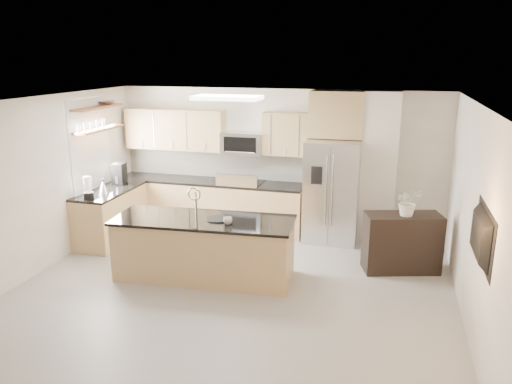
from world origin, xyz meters
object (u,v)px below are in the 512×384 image
(range, at_px, (241,206))
(credenza, at_px, (402,243))
(television, at_px, (476,236))
(coffee_maker, at_px, (119,174))
(island, at_px, (204,248))
(blender, at_px, (88,189))
(flower_vase, at_px, (409,195))
(microwave, at_px, (243,143))
(bowl, at_px, (107,102))
(platter, at_px, (218,219))
(refrigerator, at_px, (332,191))
(cup, at_px, (228,221))
(kettle, at_px, (103,187))

(range, xyz_separation_m, credenza, (2.85, -1.08, -0.03))
(television, bearing_deg, coffee_maker, 66.32)
(range, bearing_deg, television, -41.64)
(island, xyz_separation_m, television, (3.45, -1.04, 0.90))
(blender, height_order, flower_vase, flower_vase)
(microwave, relative_size, credenza, 0.68)
(credenza, distance_m, blender, 5.00)
(blender, bearing_deg, bowl, 99.46)
(platter, distance_m, bowl, 3.26)
(refrigerator, relative_size, coffee_maker, 4.70)
(credenza, xyz_separation_m, television, (0.66, -2.04, 0.90))
(credenza, relative_size, cup, 8.79)
(cup, height_order, bowl, bowl)
(range, relative_size, kettle, 4.60)
(microwave, height_order, television, microwave)
(island, height_order, bowl, bowl)
(blender, bearing_deg, cup, -11.87)
(microwave, height_order, flower_vase, microwave)
(microwave, relative_size, television, 0.71)
(range, relative_size, microwave, 1.50)
(flower_vase, bearing_deg, blender, -173.77)
(refrigerator, xyz_separation_m, television, (1.85, -3.07, 0.46))
(cup, xyz_separation_m, platter, (-0.19, 0.15, -0.04))
(platter, bearing_deg, microwave, 97.44)
(range, xyz_separation_m, refrigerator, (1.66, -0.05, 0.42))
(island, xyz_separation_m, cup, (0.41, -0.13, 0.50))
(refrigerator, height_order, blender, refrigerator)
(blender, bearing_deg, coffee_maker, 91.14)
(credenza, bearing_deg, blender, 170.36)
(island, xyz_separation_m, blender, (-2.14, 0.41, 0.63))
(refrigerator, relative_size, credenza, 1.60)
(cup, relative_size, television, 0.12)
(flower_vase, bearing_deg, refrigerator, 138.83)
(island, height_order, coffee_maker, island)
(microwave, xyz_separation_m, credenza, (2.85, -1.20, -1.18))
(range, bearing_deg, coffee_maker, -162.44)
(kettle, xyz_separation_m, bowl, (-0.23, 0.69, 1.35))
(microwave, bearing_deg, kettle, -144.73)
(refrigerator, height_order, kettle, refrigerator)
(microwave, distance_m, refrigerator, 1.82)
(coffee_maker, bearing_deg, bowl, 163.93)
(coffee_maker, bearing_deg, microwave, 20.59)
(island, height_order, kettle, island)
(blender, distance_m, bowl, 1.68)
(cup, relative_size, kettle, 0.51)
(island, bearing_deg, platter, 2.00)
(credenza, distance_m, television, 2.33)
(flower_vase, bearing_deg, coffee_maker, 174.70)
(credenza, bearing_deg, platter, -175.71)
(coffee_maker, bearing_deg, television, -23.68)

